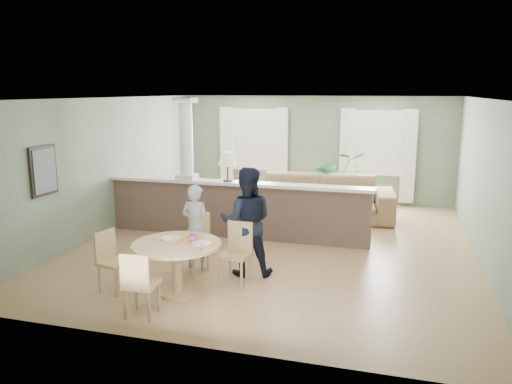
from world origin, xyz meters
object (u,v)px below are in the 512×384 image
(chair_near, at_px, (139,282))
(chair_side, at_px, (111,258))
(dining_table, at_px, (178,254))
(man_person, at_px, (247,222))
(houseplant, at_px, (336,180))
(chair_far_man, at_px, (237,250))
(chair_far_boy, at_px, (195,239))
(child_person, at_px, (196,227))
(sofa, at_px, (318,197))

(chair_near, xyz_separation_m, chair_side, (-0.84, 0.71, -0.00))
(dining_table, bearing_deg, man_person, 55.81)
(houseplant, height_order, chair_side, houseplant)
(dining_table, distance_m, chair_near, 0.86)
(chair_far_man, bearing_deg, houseplant, 86.43)
(chair_far_boy, xyz_separation_m, child_person, (-0.02, 0.11, 0.17))
(child_person, bearing_deg, sofa, -101.41)
(chair_far_boy, bearing_deg, houseplant, 88.04)
(sofa, bearing_deg, chair_far_boy, -115.31)
(chair_far_man, relative_size, man_person, 0.54)
(sofa, distance_m, child_person, 3.99)
(chair_far_boy, bearing_deg, chair_side, -112.09)
(sofa, relative_size, chair_far_man, 3.59)
(child_person, bearing_deg, chair_far_boy, 109.73)
(chair_far_man, relative_size, child_person, 0.66)
(chair_far_man, height_order, child_person, child_person)
(dining_table, bearing_deg, chair_near, -99.98)
(houseplant, bearing_deg, man_person, -99.50)
(man_person, bearing_deg, chair_near, 50.99)
(houseplant, distance_m, dining_table, 5.98)
(chair_side, distance_m, man_person, 2.07)
(chair_far_man, relative_size, chair_near, 1.05)
(sofa, bearing_deg, chair_side, -120.06)
(chair_side, bearing_deg, dining_table, -68.21)
(houseplant, relative_size, chair_near, 1.62)
(sofa, bearing_deg, houseplant, 69.24)
(chair_far_man, bearing_deg, chair_near, -112.86)
(dining_table, bearing_deg, chair_side, -172.94)
(chair_far_man, distance_m, child_person, 0.93)
(man_person, bearing_deg, chair_side, 19.74)
(chair_far_man, distance_m, chair_near, 1.70)
(houseplant, relative_size, man_person, 0.84)
(sofa, xyz_separation_m, chair_far_man, (-0.56, -4.12, 0.02))
(chair_near, xyz_separation_m, man_person, (0.84, 1.86, 0.37))
(chair_near, bearing_deg, dining_table, -103.50)
(child_person, bearing_deg, chair_near, 99.22)
(houseplant, xyz_separation_m, man_person, (-0.80, -4.76, 0.14))
(chair_near, relative_size, child_person, 0.63)
(houseplant, bearing_deg, chair_near, -103.92)
(chair_near, bearing_deg, houseplant, -107.44)
(dining_table, height_order, chair_far_man, chair_far_man)
(chair_far_boy, height_order, chair_far_man, chair_far_boy)
(sofa, height_order, chair_side, sofa)
(dining_table, bearing_deg, sofa, 75.62)
(houseplant, xyz_separation_m, chair_far_boy, (-1.63, -4.85, -0.18))
(chair_near, bearing_deg, man_person, -117.92)
(chair_far_boy, distance_m, chair_far_man, 0.85)
(chair_far_boy, bearing_deg, chair_far_man, -2.50)
(chair_side, bearing_deg, chair_far_man, -49.91)
(dining_table, xyz_separation_m, child_person, (-0.16, 1.05, 0.09))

